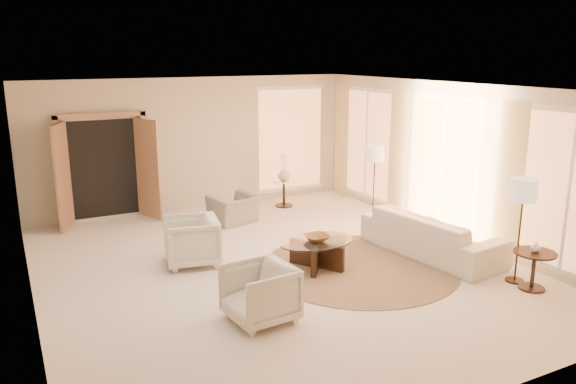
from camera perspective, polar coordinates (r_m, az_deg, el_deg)
name	(u,v)px	position (r m, az deg, el deg)	size (l,w,h in m)	color
room	(277,182)	(8.51, -1.16, 1.07)	(7.04, 8.04, 2.83)	silver
windows_right	(445,163)	(10.54, 15.70, 2.81)	(0.10, 6.40, 2.40)	#FFA866
window_back_corner	(291,139)	(13.00, 0.29, 5.39)	(1.70, 0.10, 2.40)	#FFA866
curtains_right	(411,158)	(11.18, 12.38, 3.37)	(0.06, 5.20, 2.60)	beige
french_doors	(105,169)	(11.62, -18.11, 2.22)	(1.95, 0.66, 2.16)	#A47856
area_rug	(359,267)	(9.02, 7.22, -7.56)	(3.10, 3.10, 0.01)	#483324
sofa	(432,234)	(9.67, 14.38, -4.17)	(2.45, 0.96, 0.72)	silver
armchair_left	(191,239)	(9.08, -9.79, -4.71)	(0.82, 0.77, 0.84)	silver
armchair_right	(260,291)	(7.14, -2.89, -9.97)	(0.79, 0.74, 0.81)	silver
accent_chair	(233,205)	(11.14, -5.57, -1.29)	(0.85, 0.56, 0.75)	gray
coffee_table	(317,251)	(8.84, 2.92, -5.98)	(1.25, 1.25, 0.45)	black
end_table	(534,264)	(8.77, 23.71, -6.69)	(0.59, 0.59, 0.56)	black
side_table	(284,191)	(12.30, -0.41, 0.15)	(0.51, 0.51, 0.59)	black
floor_lamp_near	(375,157)	(11.26, 8.82, 3.57)	(0.37, 0.37, 1.52)	black
floor_lamp_far	(523,195)	(8.68, 22.80, -0.25)	(0.38, 0.38, 1.56)	black
bowl	(317,238)	(8.77, 2.94, -4.67)	(0.38, 0.38, 0.09)	brown
end_vase	(536,247)	(8.69, 23.88, -5.14)	(0.15, 0.15, 0.15)	silver
side_vase	(284,174)	(12.21, -0.42, 1.82)	(0.26, 0.26, 0.28)	silver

